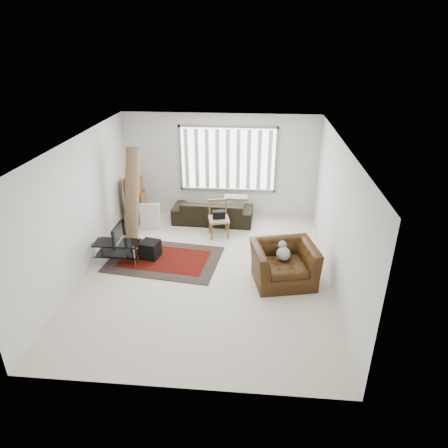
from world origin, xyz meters
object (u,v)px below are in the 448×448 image
(tv_stand, at_px, (117,248))
(armchair, at_px, (284,261))
(moving_boxes, at_px, (135,202))
(side_chair, at_px, (219,217))
(sofa, at_px, (213,208))

(tv_stand, relative_size, armchair, 0.67)
(tv_stand, height_order, moving_boxes, moving_boxes)
(moving_boxes, bearing_deg, tv_stand, -84.89)
(moving_boxes, xyz_separation_m, side_chair, (2.22, -0.59, -0.07))
(tv_stand, bearing_deg, sofa, 50.40)
(sofa, distance_m, armchair, 3.12)
(sofa, height_order, side_chair, side_chair)
(sofa, bearing_deg, tv_stand, 52.77)
(side_chair, relative_size, armchair, 0.62)
(tv_stand, bearing_deg, side_chair, 35.09)
(tv_stand, relative_size, side_chair, 1.07)
(sofa, bearing_deg, armchair, 125.41)
(moving_boxes, bearing_deg, armchair, -33.69)
(side_chair, height_order, armchair, armchair)
(sofa, xyz_separation_m, side_chair, (0.23, -0.75, 0.09))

